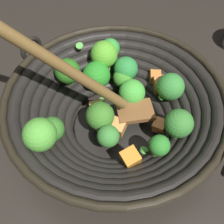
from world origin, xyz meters
name	(u,v)px	position (x,y,z in m)	size (l,w,h in m)	color
ground_plane	(115,128)	(0.00, 0.00, 0.00)	(4.00, 4.00, 0.00)	#28231E
wok	(115,106)	(0.00, 0.00, 0.07)	(0.40, 0.43, 0.30)	black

